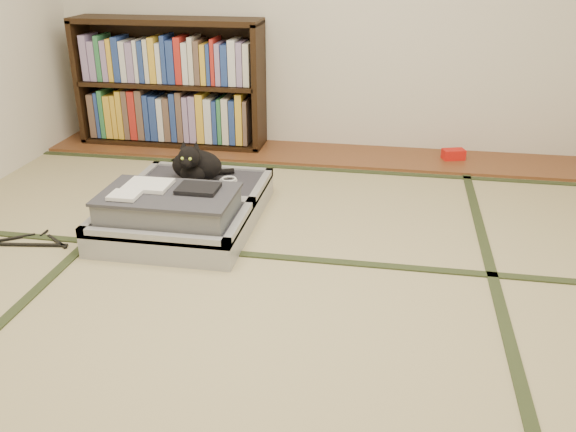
# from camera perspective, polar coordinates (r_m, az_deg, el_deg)

# --- Properties ---
(floor) EXTENTS (4.50, 4.50, 0.00)m
(floor) POSITION_cam_1_polar(r_m,az_deg,el_deg) (2.64, -2.43, -7.95)
(floor) COLOR tan
(floor) RESTS_ON ground
(wood_strip) EXTENTS (4.00, 0.50, 0.02)m
(wood_strip) POSITION_cam_1_polar(r_m,az_deg,el_deg) (4.44, 3.12, 5.78)
(wood_strip) COLOR brown
(wood_strip) RESTS_ON ground
(red_item) EXTENTS (0.17, 0.13, 0.07)m
(red_item) POSITION_cam_1_polar(r_m,az_deg,el_deg) (4.44, 15.22, 5.60)
(red_item) COLOR red
(red_item) RESTS_ON wood_strip
(tatami_borders) EXTENTS (4.00, 4.50, 0.01)m
(tatami_borders) POSITION_cam_1_polar(r_m,az_deg,el_deg) (3.06, -0.45, -3.06)
(tatami_borders) COLOR #2D381E
(tatami_borders) RESTS_ON ground
(bookcase) EXTENTS (1.37, 0.31, 0.92)m
(bookcase) POSITION_cam_1_polar(r_m,az_deg,el_deg) (4.65, -10.95, 11.89)
(bookcase) COLOR black
(bookcase) RESTS_ON wood_strip
(suitcase) EXTENTS (0.76, 1.01, 0.30)m
(suitcase) POSITION_cam_1_polar(r_m,az_deg,el_deg) (3.32, -9.74, 0.74)
(suitcase) COLOR #9E9EA2
(suitcase) RESTS_ON floor
(cat) EXTENTS (0.34, 0.34, 0.27)m
(cat) POSITION_cam_1_polar(r_m,az_deg,el_deg) (3.53, -8.64, 4.72)
(cat) COLOR black
(cat) RESTS_ON suitcase
(cable_coil) EXTENTS (0.11, 0.11, 0.03)m
(cable_coil) POSITION_cam_1_polar(r_m,az_deg,el_deg) (3.54, -5.60, 3.38)
(cable_coil) COLOR white
(cable_coil) RESTS_ON suitcase
(hanger) EXTENTS (0.40, 0.21, 0.01)m
(hanger) POSITION_cam_1_polar(r_m,az_deg,el_deg) (3.38, -22.75, -2.26)
(hanger) COLOR black
(hanger) RESTS_ON floor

